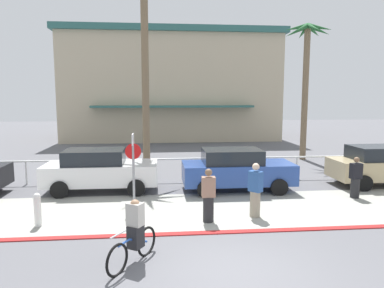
{
  "coord_description": "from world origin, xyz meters",
  "views": [
    {
      "loc": [
        -1.54,
        -7.16,
        3.73
      ],
      "look_at": [
        -0.29,
        6.0,
        2.0
      ],
      "focal_mm": 33.34,
      "sensor_mm": 36.0,
      "label": 1
    }
  ],
  "objects_px": {
    "car_blue_2": "(236,169)",
    "pedestrian_1": "(208,198)",
    "car_white_1": "(100,170)",
    "pedestrian_0": "(355,179)",
    "stop_sign_bike_lane": "(133,161)",
    "car_tan_3": "(383,165)",
    "palm_tree_3": "(307,59)",
    "pedestrian_2": "(255,192)",
    "bollard_3": "(38,209)",
    "palm_tree_2": "(145,20)",
    "cyclist_blue_0": "(134,234)"
  },
  "relations": [
    {
      "from": "stop_sign_bike_lane",
      "to": "pedestrian_1",
      "type": "distance_m",
      "value": 2.82
    },
    {
      "from": "car_white_1",
      "to": "pedestrian_0",
      "type": "bearing_deg",
      "value": -11.14
    },
    {
      "from": "palm_tree_3",
      "to": "bollard_3",
      "type": "bearing_deg",
      "value": -140.07
    },
    {
      "from": "palm_tree_3",
      "to": "car_tan_3",
      "type": "height_order",
      "value": "palm_tree_3"
    },
    {
      "from": "car_blue_2",
      "to": "pedestrian_1",
      "type": "height_order",
      "value": "car_blue_2"
    },
    {
      "from": "stop_sign_bike_lane",
      "to": "pedestrian_0",
      "type": "relative_size",
      "value": 1.65
    },
    {
      "from": "palm_tree_3",
      "to": "car_tan_3",
      "type": "bearing_deg",
      "value": -83.32
    },
    {
      "from": "palm_tree_2",
      "to": "car_white_1",
      "type": "distance_m",
      "value": 7.69
    },
    {
      "from": "stop_sign_bike_lane",
      "to": "car_blue_2",
      "type": "relative_size",
      "value": 0.58
    },
    {
      "from": "car_white_1",
      "to": "palm_tree_3",
      "type": "bearing_deg",
      "value": 30.17
    },
    {
      "from": "stop_sign_bike_lane",
      "to": "car_tan_3",
      "type": "height_order",
      "value": "stop_sign_bike_lane"
    },
    {
      "from": "car_blue_2",
      "to": "pedestrian_2",
      "type": "relative_size",
      "value": 2.56
    },
    {
      "from": "palm_tree_2",
      "to": "bollard_3",
      "type": "bearing_deg",
      "value": -111.39
    },
    {
      "from": "car_white_1",
      "to": "car_blue_2",
      "type": "bearing_deg",
      "value": -4.2
    },
    {
      "from": "stop_sign_bike_lane",
      "to": "pedestrian_1",
      "type": "height_order",
      "value": "stop_sign_bike_lane"
    },
    {
      "from": "pedestrian_1",
      "to": "cyclist_blue_0",
      "type": "bearing_deg",
      "value": -129.27
    },
    {
      "from": "palm_tree_2",
      "to": "palm_tree_3",
      "type": "height_order",
      "value": "palm_tree_2"
    },
    {
      "from": "palm_tree_2",
      "to": "cyclist_blue_0",
      "type": "bearing_deg",
      "value": -89.9
    },
    {
      "from": "pedestrian_0",
      "to": "pedestrian_2",
      "type": "xyz_separation_m",
      "value": [
        -4.28,
        -1.72,
        0.09
      ]
    },
    {
      "from": "bollard_3",
      "to": "cyclist_blue_0",
      "type": "relative_size",
      "value": 0.64
    },
    {
      "from": "palm_tree_3",
      "to": "cyclist_blue_0",
      "type": "bearing_deg",
      "value": -125.88
    },
    {
      "from": "car_tan_3",
      "to": "cyclist_blue_0",
      "type": "height_order",
      "value": "car_tan_3"
    },
    {
      "from": "car_white_1",
      "to": "pedestrian_0",
      "type": "distance_m",
      "value": 9.77
    },
    {
      "from": "palm_tree_2",
      "to": "pedestrian_0",
      "type": "height_order",
      "value": "palm_tree_2"
    },
    {
      "from": "palm_tree_2",
      "to": "car_tan_3",
      "type": "relative_size",
      "value": 2.26
    },
    {
      "from": "bollard_3",
      "to": "pedestrian_2",
      "type": "height_order",
      "value": "pedestrian_2"
    },
    {
      "from": "pedestrian_2",
      "to": "pedestrian_0",
      "type": "bearing_deg",
      "value": 21.9
    },
    {
      "from": "palm_tree_2",
      "to": "car_white_1",
      "type": "xyz_separation_m",
      "value": [
        -1.74,
        -3.66,
        -6.53
      ]
    },
    {
      "from": "car_blue_2",
      "to": "pedestrian_1",
      "type": "bearing_deg",
      "value": -114.78
    },
    {
      "from": "car_blue_2",
      "to": "pedestrian_2",
      "type": "bearing_deg",
      "value": -91.97
    },
    {
      "from": "stop_sign_bike_lane",
      "to": "cyclist_blue_0",
      "type": "distance_m",
      "value": 3.98
    },
    {
      "from": "pedestrian_2",
      "to": "car_white_1",
      "type": "bearing_deg",
      "value": 145.82
    },
    {
      "from": "car_blue_2",
      "to": "palm_tree_3",
      "type": "bearing_deg",
      "value": 50.5
    },
    {
      "from": "car_tan_3",
      "to": "cyclist_blue_0",
      "type": "bearing_deg",
      "value": -147.97
    },
    {
      "from": "car_tan_3",
      "to": "pedestrian_0",
      "type": "distance_m",
      "value": 2.84
    },
    {
      "from": "pedestrian_0",
      "to": "pedestrian_1",
      "type": "xyz_separation_m",
      "value": [
        -5.79,
        -2.04,
        0.04
      ]
    },
    {
      "from": "car_white_1",
      "to": "bollard_3",
      "type": "bearing_deg",
      "value": -107.29
    },
    {
      "from": "palm_tree_3",
      "to": "pedestrian_0",
      "type": "bearing_deg",
      "value": -99.93
    },
    {
      "from": "pedestrian_0",
      "to": "pedestrian_2",
      "type": "height_order",
      "value": "pedestrian_2"
    },
    {
      "from": "stop_sign_bike_lane",
      "to": "pedestrian_1",
      "type": "xyz_separation_m",
      "value": [
        2.29,
        -1.36,
        -0.92
      ]
    },
    {
      "from": "pedestrian_0",
      "to": "pedestrian_2",
      "type": "bearing_deg",
      "value": -158.1
    },
    {
      "from": "pedestrian_0",
      "to": "cyclist_blue_0",
      "type": "bearing_deg",
      "value": -149.96
    },
    {
      "from": "palm_tree_2",
      "to": "car_tan_3",
      "type": "xyz_separation_m",
      "value": [
        10.07,
        -3.79,
        -6.53
      ]
    },
    {
      "from": "car_white_1",
      "to": "pedestrian_1",
      "type": "distance_m",
      "value": 5.46
    },
    {
      "from": "bollard_3",
      "to": "palm_tree_3",
      "type": "relative_size",
      "value": 0.12
    },
    {
      "from": "pedestrian_2",
      "to": "stop_sign_bike_lane",
      "type": "bearing_deg",
      "value": 164.76
    },
    {
      "from": "palm_tree_3",
      "to": "cyclist_blue_0",
      "type": "height_order",
      "value": "palm_tree_3"
    },
    {
      "from": "cyclist_blue_0",
      "to": "pedestrian_2",
      "type": "bearing_deg",
      "value": 38.33
    },
    {
      "from": "palm_tree_2",
      "to": "car_blue_2",
      "type": "distance_m",
      "value": 8.53
    },
    {
      "from": "palm_tree_2",
      "to": "pedestrian_1",
      "type": "relative_size",
      "value": 6.09
    }
  ]
}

